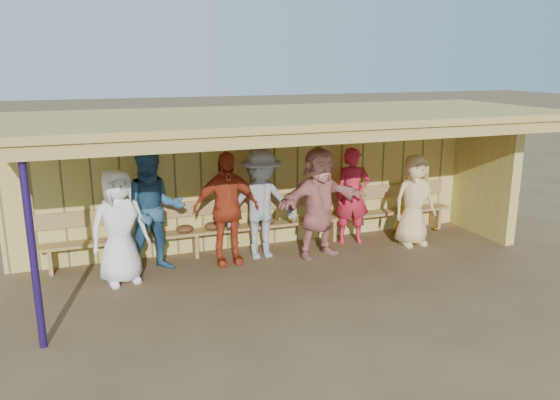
# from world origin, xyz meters

# --- Properties ---
(ground) EXTENTS (90.00, 90.00, 0.00)m
(ground) POSITION_xyz_m (0.00, 0.00, 0.00)
(ground) COLOR brown
(ground) RESTS_ON ground
(player_b) EXTENTS (0.97, 0.75, 1.76)m
(player_b) POSITION_xyz_m (-2.56, 0.29, 0.88)
(player_b) COLOR white
(player_b) RESTS_ON ground
(player_c) EXTENTS (0.97, 0.75, 1.99)m
(player_c) POSITION_xyz_m (-2.01, 0.61, 0.99)
(player_c) COLOR #2D597E
(player_c) RESTS_ON ground
(player_d) EXTENTS (1.10, 0.46, 1.87)m
(player_d) POSITION_xyz_m (-0.87, 0.54, 0.93)
(player_d) COLOR #B43A1C
(player_d) RESTS_ON ground
(player_e) EXTENTS (1.21, 0.70, 1.87)m
(player_e) POSITION_xyz_m (-0.24, 0.62, 0.93)
(player_e) COLOR #909298
(player_e) RESTS_ON ground
(player_f) EXTENTS (1.83, 0.89, 1.89)m
(player_f) POSITION_xyz_m (0.71, 0.37, 0.95)
(player_f) COLOR tan
(player_f) RESTS_ON ground
(player_g) EXTENTS (0.73, 0.58, 1.76)m
(player_g) POSITION_xyz_m (1.57, 0.81, 0.88)
(player_g) COLOR red
(player_g) RESTS_ON ground
(player_h) EXTENTS (0.82, 0.54, 1.67)m
(player_h) POSITION_xyz_m (2.56, 0.31, 0.83)
(player_h) COLOR #E2BE7F
(player_h) RESTS_ON ground
(dugout_structure) EXTENTS (8.80, 3.20, 2.50)m
(dugout_structure) POSITION_xyz_m (0.39, 0.69, 1.69)
(dugout_structure) COLOR #CEB858
(dugout_structure) RESTS_ON ground
(bench) EXTENTS (7.60, 0.34, 0.93)m
(bench) POSITION_xyz_m (0.00, 1.12, 0.53)
(bench) COLOR #AC8749
(bench) RESTS_ON ground
(dugout_equipment) EXTENTS (5.13, 0.62, 0.80)m
(dugout_equipment) POSITION_xyz_m (-0.12, 0.99, 0.49)
(dugout_equipment) COLOR #C58117
(dugout_equipment) RESTS_ON ground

